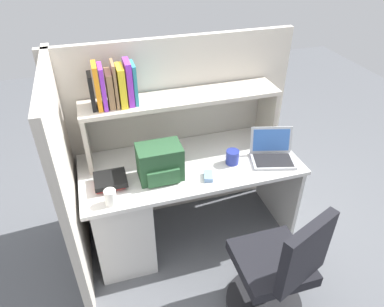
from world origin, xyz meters
The scene contains 13 objects.
ground_plane centered at (0.00, 0.00, 0.00)m, with size 8.00×8.00×0.00m, color #595B60.
desk centered at (-0.39, 0.00, 0.40)m, with size 1.60×0.70×0.73m.
cubicle_partition_rear centered at (0.00, 0.38, 0.78)m, with size 1.84×0.05×1.55m, color #BCB5A8.
cubicle_partition_left centered at (-0.85, -0.05, 0.78)m, with size 0.05×1.06×1.55m, color #BCB5A8.
overhead_hutch centered at (0.00, 0.20, 1.08)m, with size 1.44×0.28×0.45m.
reference_books_on_shelf centered at (-0.46, 0.20, 1.32)m, with size 0.31×0.19×0.30m.
laptop centered at (0.60, -0.12, 0.78)m, with size 0.37×0.33×0.22m.
backpack centered at (-0.24, -0.09, 0.85)m, with size 0.30×0.22×0.25m.
computer_mouse centered at (0.07, -0.20, 0.75)m, with size 0.06×0.10×0.03m, color #7299C6.
paper_cup centered at (-0.60, -0.27, 0.78)m, with size 0.08×0.08×0.10m, color white.
snack_canister centered at (0.30, -0.09, 0.78)m, with size 0.10×0.10×0.11m, color navy.
desk_book_stack centered at (-0.59, -0.08, 0.77)m, with size 0.21×0.19×0.06m.
office_chair centered at (0.32, -0.84, 0.39)m, with size 0.53×0.55×0.93m.
Camera 1 is at (-0.59, -2.01, 2.27)m, focal length 32.99 mm.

